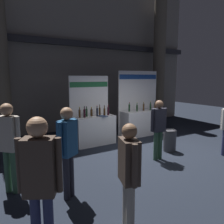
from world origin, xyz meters
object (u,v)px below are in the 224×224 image
trash_bin (170,141)px  visitor_4 (40,177)px  exhibitor_booth_0 (94,127)px  exhibitor_booth_1 (142,119)px  visitor_5 (129,169)px  visitor_6 (9,141)px  visitor_7 (159,125)px  visitor_3 (68,145)px

trash_bin → visitor_4: visitor_4 is taller
exhibitor_booth_0 → trash_bin: (1.68, -1.94, -0.26)m
exhibitor_booth_1 → trash_bin: 2.16m
visitor_5 → visitor_6: 2.54m
exhibitor_booth_0 → visitor_7: (0.85, -2.27, 0.39)m
visitor_4 → visitor_6: (-0.09, 2.02, -0.04)m
visitor_4 → visitor_7: bearing=-124.3°
visitor_5 → trash_bin: bearing=143.0°
visitor_6 → visitor_4: bearing=138.9°
exhibitor_booth_1 → visitor_6: (-5.16, -2.17, 0.45)m
exhibitor_booth_1 → visitor_3: 5.20m
visitor_3 → visitor_7: bearing=158.4°
visitor_4 → trash_bin: bearing=-125.0°
visitor_3 → visitor_7: visitor_3 is taller
exhibitor_booth_1 → visitor_3: size_ratio=1.45×
exhibitor_booth_1 → visitor_4: exhibitor_booth_1 is taller
exhibitor_booth_0 → visitor_3: (-2.00, -2.84, 0.44)m
exhibitor_booth_1 → exhibitor_booth_0: bearing=-176.9°
exhibitor_booth_0 → visitor_6: size_ratio=1.30×
visitor_3 → visitor_5: visitor_3 is taller
exhibitor_booth_1 → visitor_5: exhibitor_booth_1 is taller
visitor_3 → visitor_5: size_ratio=1.06×
visitor_4 → visitor_7: (3.66, 1.80, -0.12)m
exhibitor_booth_1 → visitor_5: 5.82m
trash_bin → visitor_7: (-0.83, -0.33, 0.65)m
visitor_6 → visitor_7: size_ratio=1.07×
trash_bin → visitor_4: 5.03m
visitor_6 → visitor_7: visitor_6 is taller
exhibitor_booth_1 → visitor_7: bearing=-120.5°
visitor_3 → exhibitor_booth_0: bearing=-158.0°
exhibitor_booth_1 → visitor_3: (-4.25, -2.96, 0.42)m
exhibitor_booth_0 → visitor_6: bearing=-144.8°
visitor_5 → exhibitor_booth_0: bearing=177.4°
trash_bin → visitor_7: bearing=-158.0°
trash_bin → visitor_6: (-4.58, -0.11, 0.74)m
visitor_3 → visitor_6: bearing=-74.2°
trash_bin → visitor_5: size_ratio=0.41×
trash_bin → visitor_5: 4.04m
exhibitor_booth_0 → visitor_7: 2.45m
trash_bin → visitor_6: bearing=-178.6°
exhibitor_booth_1 → trash_bin: exhibitor_booth_1 is taller
exhibitor_booth_1 → trash_bin: size_ratio=3.78×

